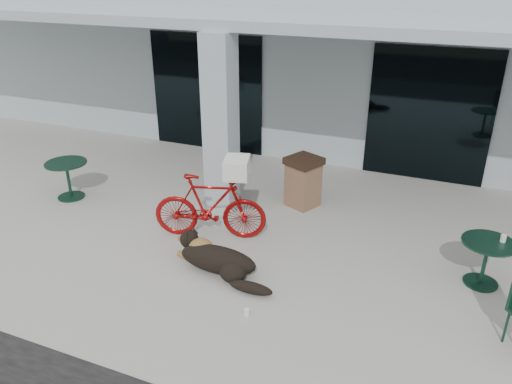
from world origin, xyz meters
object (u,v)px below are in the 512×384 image
at_px(cafe_table_near, 69,180).
at_px(trash_receptacle, 303,182).
at_px(bicycle, 210,207).
at_px(cafe_table_far, 485,263).
at_px(dog, 218,258).

bearing_deg(cafe_table_near, trash_receptacle, 18.20).
distance_m(bicycle, cafe_table_far, 4.15).
bearing_deg(bicycle, dog, -163.77).
relative_size(dog, cafe_table_near, 1.78).
bearing_deg(cafe_table_near, dog, -17.63).
distance_m(dog, cafe_table_near, 3.95).
height_order(dog, cafe_table_far, cafe_table_far).
distance_m(dog, cafe_table_far, 3.75).
bearing_deg(trash_receptacle, bicycle, -121.37).
relative_size(cafe_table_near, trash_receptacle, 0.82).
height_order(bicycle, trash_receptacle, bicycle).
bearing_deg(cafe_table_near, bicycle, -5.59).
xyz_separation_m(cafe_table_near, trash_receptacle, (4.23, 1.39, 0.11)).
xyz_separation_m(bicycle, cafe_table_far, (4.14, 0.27, -0.21)).
distance_m(bicycle, dog, 1.10).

